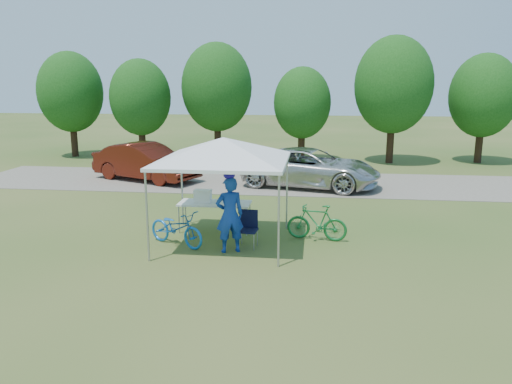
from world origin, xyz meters
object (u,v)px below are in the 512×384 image
cooler (203,196)px  minivan (310,168)px  sedan (146,162)px  cyclist (230,215)px  folding_table (215,204)px  bike_green (317,222)px  bike_blue (176,228)px  folding_chair (248,225)px

cooler → minivan: 6.89m
cooler → sedan: 7.86m
cyclist → minivan: bearing=-125.5°
folding_table → minivan: size_ratio=0.36×
folding_table → cyclist: 1.84m
bike_green → bike_blue: bearing=-66.6°
bike_blue → cyclist: bearing=-74.6°
bike_green → cyclist: bearing=-50.8°
cyclist → bike_blue: 1.54m
folding_chair → bike_blue: (-1.81, -0.17, -0.09)m
cyclist → minivan: 8.16m
folding_table → sedan: sedan is taller
folding_chair → bike_green: (1.71, 0.70, -0.07)m
bike_green → cooler: bearing=-89.3°
cooler → bike_blue: (-0.38, -1.36, -0.53)m
folding_table → minivan: 6.76m
bike_blue → cooler: bearing=12.6°
cooler → minivan: (2.86, 6.26, -0.21)m
cooler → minivan: size_ratio=0.09×
folding_chair → minivan: 7.59m
folding_chair → sedan: bearing=129.7°
folding_chair → minivan: bearing=84.6°
bike_green → sedan: sedan is taller
cooler → bike_blue: size_ratio=0.27×
folding_chair → cyclist: 0.74m
cooler → bike_green: (3.14, -0.49, -0.51)m
minivan → bike_blue: bearing=170.3°
folding_table → sedan: (-4.32, 6.78, 0.02)m
bike_green → folding_table: bearing=-90.4°
cooler → cyclist: 1.98m
cooler → sedan: bearing=120.4°
cyclist → bike_green: (2.09, 1.20, -0.46)m
folding_table → minivan: bearing=68.0°
folding_table → bike_green: (2.81, -0.49, -0.29)m
folding_chair → bike_blue: size_ratio=0.53×
folding_chair → bike_green: bearing=27.7°
cooler → bike_blue: cooler is taller
bike_green → minivan: 6.76m
minivan → cooler: bearing=168.8°
folding_chair → cyclist: bearing=-121.9°
folding_table → bike_blue: 1.57m
bike_green → sedan: 10.18m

